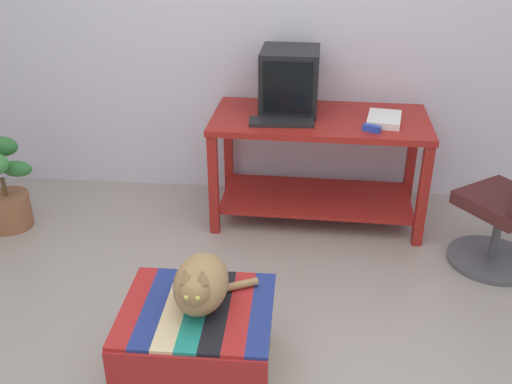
{
  "coord_description": "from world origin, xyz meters",
  "views": [
    {
      "loc": [
        0.27,
        -1.94,
        1.99
      ],
      "look_at": [
        0.04,
        0.85,
        0.55
      ],
      "focal_mm": 40.64,
      "sensor_mm": 36.0,
      "label": 1
    }
  ],
  "objects_px": {
    "book": "(384,119)",
    "ottoman_with_blanket": "(198,341)",
    "cat": "(201,284)",
    "tv_monitor": "(290,81)",
    "keyboard": "(281,122)",
    "office_chair": "(511,210)",
    "stapler": "(372,128)",
    "potted_plant": "(5,191)",
    "desk": "(318,150)"
  },
  "relations": [
    {
      "from": "book",
      "to": "tv_monitor",
      "type": "bearing_deg",
      "value": 173.7
    },
    {
      "from": "ottoman_with_blanket",
      "to": "book",
      "type": "bearing_deg",
      "value": 57.56
    },
    {
      "from": "ottoman_with_blanket",
      "to": "potted_plant",
      "type": "bearing_deg",
      "value": 140.53
    },
    {
      "from": "tv_monitor",
      "to": "stapler",
      "type": "xyz_separation_m",
      "value": [
        0.51,
        -0.34,
        -0.18
      ]
    },
    {
      "from": "book",
      "to": "potted_plant",
      "type": "bearing_deg",
      "value": -164.23
    },
    {
      "from": "ottoman_with_blanket",
      "to": "potted_plant",
      "type": "relative_size",
      "value": 1.13
    },
    {
      "from": "office_chair",
      "to": "book",
      "type": "bearing_deg",
      "value": -69.41
    },
    {
      "from": "keyboard",
      "to": "ottoman_with_blanket",
      "type": "height_order",
      "value": "keyboard"
    },
    {
      "from": "desk",
      "to": "office_chair",
      "type": "distance_m",
      "value": 1.22
    },
    {
      "from": "cat",
      "to": "potted_plant",
      "type": "relative_size",
      "value": 0.66
    },
    {
      "from": "book",
      "to": "desk",
      "type": "bearing_deg",
      "value": -179.39
    },
    {
      "from": "book",
      "to": "office_chair",
      "type": "height_order",
      "value": "office_chair"
    },
    {
      "from": "desk",
      "to": "stapler",
      "type": "xyz_separation_m",
      "value": [
        0.3,
        -0.23,
        0.25
      ]
    },
    {
      "from": "potted_plant",
      "to": "office_chair",
      "type": "distance_m",
      "value": 3.15
    },
    {
      "from": "book",
      "to": "ottoman_with_blanket",
      "type": "bearing_deg",
      "value": -112.54
    },
    {
      "from": "book",
      "to": "cat",
      "type": "distance_m",
      "value": 1.74
    },
    {
      "from": "desk",
      "to": "ottoman_with_blanket",
      "type": "height_order",
      "value": "desk"
    },
    {
      "from": "tv_monitor",
      "to": "potted_plant",
      "type": "distance_m",
      "value": 2.0
    },
    {
      "from": "ottoman_with_blanket",
      "to": "cat",
      "type": "distance_m",
      "value": 0.3
    },
    {
      "from": "desk",
      "to": "potted_plant",
      "type": "distance_m",
      "value": 2.08
    },
    {
      "from": "tv_monitor",
      "to": "keyboard",
      "type": "relative_size",
      "value": 1.03
    },
    {
      "from": "tv_monitor",
      "to": "cat",
      "type": "xyz_separation_m",
      "value": [
        -0.32,
        -1.64,
        -0.43
      ]
    },
    {
      "from": "desk",
      "to": "keyboard",
      "type": "bearing_deg",
      "value": -147.39
    },
    {
      "from": "ottoman_with_blanket",
      "to": "cat",
      "type": "relative_size",
      "value": 1.73
    },
    {
      "from": "stapler",
      "to": "tv_monitor",
      "type": "bearing_deg",
      "value": 83.79
    },
    {
      "from": "book",
      "to": "ottoman_with_blanket",
      "type": "xyz_separation_m",
      "value": [
        -0.94,
        -1.48,
        -0.55
      ]
    },
    {
      "from": "desk",
      "to": "stapler",
      "type": "relative_size",
      "value": 12.79
    },
    {
      "from": "desk",
      "to": "potted_plant",
      "type": "height_order",
      "value": "desk"
    },
    {
      "from": "book",
      "to": "ottoman_with_blanket",
      "type": "distance_m",
      "value": 1.84
    },
    {
      "from": "tv_monitor",
      "to": "stapler",
      "type": "height_order",
      "value": "tv_monitor"
    },
    {
      "from": "book",
      "to": "office_chair",
      "type": "relative_size",
      "value": 0.31
    },
    {
      "from": "potted_plant",
      "to": "stapler",
      "type": "xyz_separation_m",
      "value": [
        2.34,
        0.08,
        0.48
      ]
    },
    {
      "from": "tv_monitor",
      "to": "potted_plant",
      "type": "relative_size",
      "value": 0.7
    },
    {
      "from": "tv_monitor",
      "to": "office_chair",
      "type": "bearing_deg",
      "value": -24.34
    },
    {
      "from": "tv_monitor",
      "to": "cat",
      "type": "distance_m",
      "value": 1.72
    },
    {
      "from": "ottoman_with_blanket",
      "to": "tv_monitor",
      "type": "bearing_deg",
      "value": 78.36
    },
    {
      "from": "keyboard",
      "to": "cat",
      "type": "bearing_deg",
      "value": -103.98
    },
    {
      "from": "tv_monitor",
      "to": "keyboard",
      "type": "height_order",
      "value": "tv_monitor"
    },
    {
      "from": "book",
      "to": "stapler",
      "type": "bearing_deg",
      "value": -109.17
    },
    {
      "from": "ottoman_with_blanket",
      "to": "office_chair",
      "type": "height_order",
      "value": "office_chair"
    },
    {
      "from": "ottoman_with_blanket",
      "to": "cat",
      "type": "bearing_deg",
      "value": 43.84
    },
    {
      "from": "potted_plant",
      "to": "tv_monitor",
      "type": "bearing_deg",
      "value": 13.04
    },
    {
      "from": "stapler",
      "to": "cat",
      "type": "bearing_deg",
      "value": 175.12
    },
    {
      "from": "keyboard",
      "to": "book",
      "type": "xyz_separation_m",
      "value": [
        0.64,
        0.08,
        0.01
      ]
    },
    {
      "from": "tv_monitor",
      "to": "ottoman_with_blanket",
      "type": "relative_size",
      "value": 0.62
    },
    {
      "from": "office_chair",
      "to": "stapler",
      "type": "height_order",
      "value": "office_chair"
    },
    {
      "from": "desk",
      "to": "ottoman_with_blanket",
      "type": "distance_m",
      "value": 1.67
    },
    {
      "from": "tv_monitor",
      "to": "potted_plant",
      "type": "height_order",
      "value": "tv_monitor"
    },
    {
      "from": "cat",
      "to": "stapler",
      "type": "height_order",
      "value": "stapler"
    },
    {
      "from": "ottoman_with_blanket",
      "to": "office_chair",
      "type": "xyz_separation_m",
      "value": [
        1.64,
        1.01,
        0.2
      ]
    }
  ]
}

